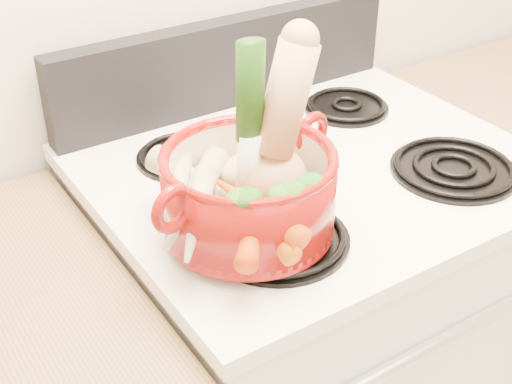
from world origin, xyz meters
TOP-DOWN VIEW (x-y plane):
  - stove_body at (0.00, 1.40)m, footprint 0.76×0.65m
  - cooktop at (0.00, 1.40)m, footprint 0.78×0.67m
  - control_backsplash at (0.00, 1.70)m, footprint 0.76×0.05m
  - oven_handle at (0.00, 1.06)m, footprint 0.60×0.02m
  - burner_front_left at (-0.19, 1.24)m, footprint 0.22×0.22m
  - burner_front_right at (0.19, 1.24)m, footprint 0.22×0.22m
  - burner_back_left at (-0.19, 1.54)m, footprint 0.17×0.17m
  - burner_back_right at (0.19, 1.54)m, footprint 0.17×0.17m
  - dutch_oven at (-0.22, 1.27)m, footprint 0.31×0.31m
  - pot_handle_left at (-0.36, 1.24)m, footprint 0.07×0.03m
  - pot_handle_right at (-0.08, 1.31)m, footprint 0.07×0.03m
  - squash at (-0.17, 1.28)m, footprint 0.17×0.11m
  - leek at (-0.21, 1.29)m, footprint 0.05×0.06m
  - ginger at (-0.18, 1.35)m, footprint 0.09×0.07m
  - parsnip_0 at (-0.29, 1.29)m, footprint 0.06×0.22m
  - parsnip_1 at (-0.29, 1.31)m, footprint 0.19×0.17m
  - parsnip_2 at (-0.26, 1.34)m, footprint 0.11×0.21m
  - parsnip_3 at (-0.31, 1.27)m, footprint 0.15×0.17m
  - parsnip_4 at (-0.30, 1.33)m, footprint 0.15×0.20m
  - carrot_0 at (-0.24, 1.21)m, footprint 0.04×0.16m
  - carrot_1 at (-0.25, 1.25)m, footprint 0.11×0.15m
  - carrot_2 at (-0.18, 1.25)m, footprint 0.05×0.18m
  - carrot_3 at (-0.27, 1.19)m, footprint 0.12×0.14m
  - carrot_4 at (-0.24, 1.22)m, footprint 0.06×0.18m

SIDE VIEW (x-z plane):
  - stove_body at x=0.00m, z-range 0.00..0.92m
  - oven_handle at x=0.00m, z-range 0.77..0.79m
  - cooktop at x=0.00m, z-range 0.92..0.95m
  - burner_front_left at x=-0.19m, z-range 0.95..0.97m
  - burner_front_right at x=0.19m, z-range 0.95..0.97m
  - burner_back_left at x=-0.19m, z-range 0.95..0.97m
  - burner_back_right at x=0.19m, z-range 0.95..0.97m
  - carrot_0 at x=-0.24m, z-range 0.99..1.04m
  - carrot_1 at x=-0.25m, z-range 0.99..1.04m
  - parsnip_0 at x=-0.29m, z-range 0.99..1.05m
  - ginger at x=-0.18m, z-range 0.99..1.04m
  - parsnip_1 at x=-0.29m, z-range 1.00..1.06m
  - carrot_2 at x=-0.18m, z-range 1.00..1.05m
  - parsnip_2 at x=-0.26m, z-range 1.00..1.06m
  - carrot_3 at x=-0.27m, z-range 1.01..1.05m
  - dutch_oven at x=-0.22m, z-range 0.97..1.10m
  - parsnip_3 at x=-0.31m, z-range 1.01..1.06m
  - carrot_4 at x=-0.24m, z-range 1.01..1.06m
  - control_backsplash at x=0.00m, z-range 0.95..1.13m
  - parsnip_4 at x=-0.30m, z-range 1.01..1.07m
  - pot_handle_left at x=-0.36m, z-range 1.04..1.11m
  - pot_handle_right at x=-0.08m, z-range 1.04..1.11m
  - squash at x=-0.17m, z-range 0.98..1.26m
  - leek at x=-0.21m, z-range 0.99..1.27m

